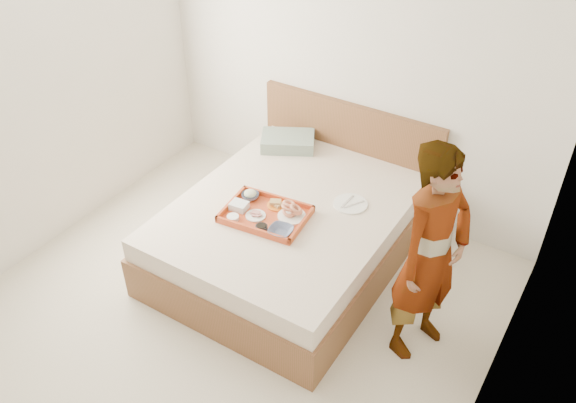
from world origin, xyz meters
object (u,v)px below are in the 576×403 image
(tray, at_px, (266,214))
(person, at_px, (431,255))
(bed, at_px, (289,233))
(dinner_plate, at_px, (350,204))

(tray, bearing_deg, person, -8.10)
(bed, relative_size, tray, 3.33)
(bed, height_order, dinner_plate, dinner_plate)
(tray, distance_m, person, 1.28)
(dinner_plate, relative_size, person, 0.17)
(bed, height_order, tray, tray)
(bed, bearing_deg, dinner_plate, 33.68)
(dinner_plate, height_order, person, person)
(bed, height_order, person, person)
(tray, relative_size, person, 0.38)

